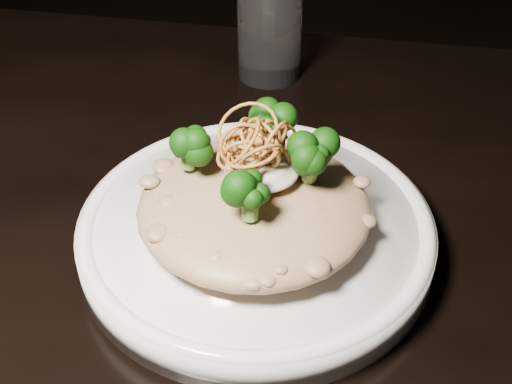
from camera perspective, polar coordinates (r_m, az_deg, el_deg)
table at (r=0.58m, az=2.80°, el=-13.12°), size 1.10×0.80×0.75m
plate at (r=0.54m, az=0.00°, el=-3.42°), size 0.27×0.27×0.03m
risotto at (r=0.51m, az=-0.16°, el=-1.18°), size 0.17×0.17×0.04m
broccoli at (r=0.50m, az=0.04°, el=3.30°), size 0.13×0.13×0.05m
cheese at (r=0.50m, az=0.48°, el=1.85°), size 0.05×0.05×0.02m
shallots at (r=0.49m, az=0.11°, el=4.11°), size 0.06×0.06×0.04m
drinking_glass at (r=0.74m, az=1.10°, el=13.29°), size 0.08×0.08×0.11m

